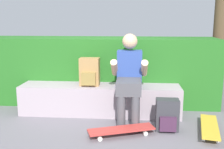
# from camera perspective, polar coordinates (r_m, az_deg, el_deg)

# --- Properties ---
(ground_plane) EXTENTS (24.00, 24.00, 0.00)m
(ground_plane) POSITION_cam_1_polar(r_m,az_deg,el_deg) (3.72, -3.23, -10.04)
(ground_plane) COLOR slate
(bench_main) EXTENTS (2.32, 0.45, 0.43)m
(bench_main) POSITION_cam_1_polar(r_m,az_deg,el_deg) (3.99, -2.54, -5.29)
(bench_main) COLOR #A1929B
(bench_main) RESTS_ON ground
(person_skater) EXTENTS (0.49, 0.62, 1.18)m
(person_skater) POSITION_cam_1_polar(r_m,az_deg,el_deg) (3.65, 3.65, -0.14)
(person_skater) COLOR #2D4793
(person_skater) RESTS_ON ground
(skateboard_near_person) EXTENTS (0.82, 0.47, 0.09)m
(skateboard_near_person) POSITION_cam_1_polar(r_m,az_deg,el_deg) (3.30, 1.98, -11.56)
(skateboard_near_person) COLOR #BC3833
(skateboard_near_person) RESTS_ON ground
(skateboard_beside_bench) EXTENTS (0.36, 0.82, 0.09)m
(skateboard_beside_bench) POSITION_cam_1_polar(r_m,az_deg,el_deg) (3.59, 19.86, -10.29)
(skateboard_beside_bench) COLOR gold
(skateboard_beside_bench) RESTS_ON ground
(backpack_on_bench) EXTENTS (0.28, 0.23, 0.40)m
(backpack_on_bench) POSITION_cam_1_polar(r_m,az_deg,el_deg) (3.90, -4.74, 0.47)
(backpack_on_bench) COLOR #A37A47
(backpack_on_bench) RESTS_ON bench_main
(backpack_on_ground) EXTENTS (0.28, 0.23, 0.40)m
(backpack_on_ground) POSITION_cam_1_polar(r_m,az_deg,el_deg) (3.48, 11.55, -8.45)
(backpack_on_ground) COLOR #333338
(backpack_on_ground) RESTS_ON ground
(hedge_row) EXTENTS (4.11, 0.80, 1.08)m
(hedge_row) POSITION_cam_1_polar(r_m,az_deg,el_deg) (4.55, -4.70, 0.97)
(hedge_row) COLOR #23641F
(hedge_row) RESTS_ON ground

